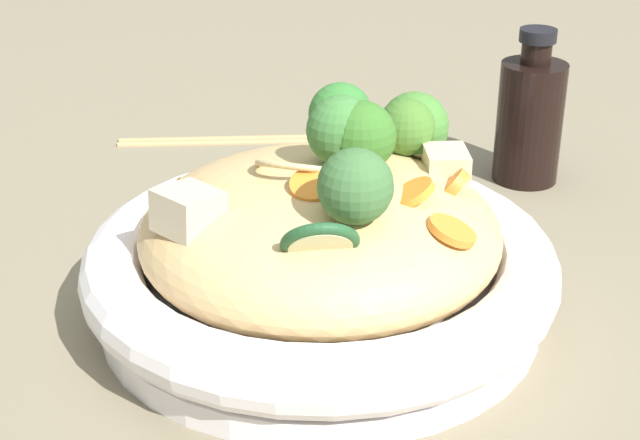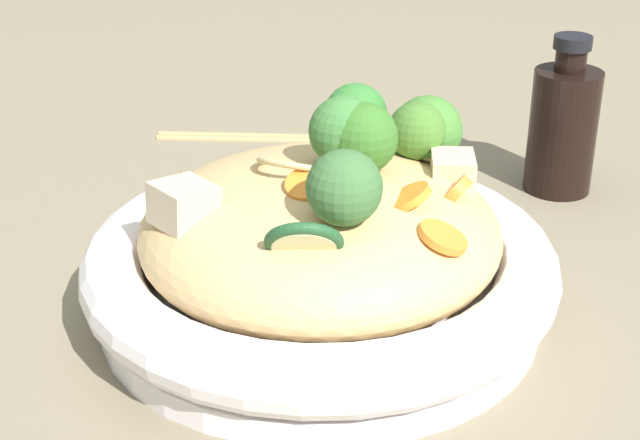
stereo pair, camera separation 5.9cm
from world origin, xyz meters
The scene contains 9 objects.
ground_plane centered at (0.00, 0.00, 0.00)m, with size 3.00×3.00×0.00m, color #7D7159.
serving_bowl centered at (0.00, 0.00, 0.03)m, with size 0.30×0.30×0.06m.
noodle_heap centered at (0.00, 0.00, 0.06)m, with size 0.22×0.22×0.09m.
broccoli_florets centered at (-0.03, -0.04, 0.11)m, with size 0.11×0.20×0.08m.
carrot_coins centered at (-0.01, 0.00, 0.09)m, with size 0.19×0.15×0.04m.
zucchini_slices centered at (-0.03, 0.01, 0.09)m, with size 0.10×0.19×0.04m.
chicken_chunks centered at (0.01, 0.01, 0.09)m, with size 0.18×0.13×0.03m.
soy_sauce_bottle centered at (-0.14, -0.24, 0.05)m, with size 0.05×0.05×0.13m.
chopsticks_pair centered at (0.13, -0.29, 0.00)m, with size 0.21×0.06×0.01m.
Camera 2 is at (-0.14, 0.51, 0.32)m, focal length 53.63 mm.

